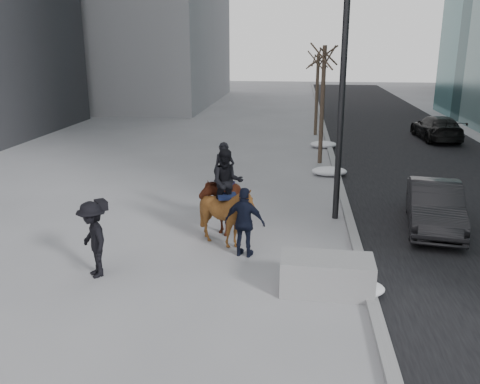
# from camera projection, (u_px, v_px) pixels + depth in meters

# --- Properties ---
(ground) EXTENTS (120.00, 120.00, 0.00)m
(ground) POSITION_uv_depth(u_px,v_px,m) (234.00, 267.00, 12.01)
(ground) COLOR gray
(ground) RESTS_ON ground
(road) EXTENTS (8.00, 90.00, 0.01)m
(road) POSITION_uv_depth(u_px,v_px,m) (434.00, 172.00, 20.78)
(road) COLOR black
(road) RESTS_ON ground
(curb) EXTENTS (0.25, 90.00, 0.12)m
(curb) POSITION_uv_depth(u_px,v_px,m) (335.00, 168.00, 21.20)
(curb) COLOR gray
(curb) RESTS_ON ground
(planter) EXTENTS (1.96, 1.03, 0.77)m
(planter) POSITION_uv_depth(u_px,v_px,m) (327.00, 275.00, 10.72)
(planter) COLOR gray
(planter) RESTS_ON ground
(car_near) EXTENTS (1.99, 4.15, 1.31)m
(car_near) POSITION_uv_depth(u_px,v_px,m) (435.00, 206.00, 14.36)
(car_near) COLOR black
(car_near) RESTS_ON ground
(car_far) EXTENTS (2.11, 4.64, 1.32)m
(car_far) POSITION_uv_depth(u_px,v_px,m) (437.00, 128.00, 27.51)
(car_far) COLOR black
(car_far) RESTS_ON ground
(tree_near) EXTENTS (1.20, 1.20, 5.55)m
(tree_near) POSITION_uv_depth(u_px,v_px,m) (322.00, 99.00, 21.61)
(tree_near) COLOR #362C20
(tree_near) RESTS_ON ground
(tree_far) EXTENTS (1.20, 1.20, 5.02)m
(tree_far) POSITION_uv_depth(u_px,v_px,m) (317.00, 90.00, 28.51)
(tree_far) COLOR #3C3123
(tree_far) RESTS_ON ground
(mounted_left) EXTENTS (1.10, 1.99, 2.45)m
(mounted_left) POSITION_uv_depth(u_px,v_px,m) (224.00, 197.00, 14.31)
(mounted_left) COLOR #481C0E
(mounted_left) RESTS_ON ground
(mounted_right) EXTENTS (1.64, 1.76, 2.53)m
(mounted_right) POSITION_uv_depth(u_px,v_px,m) (227.00, 208.00, 13.04)
(mounted_right) COLOR #4A290E
(mounted_right) RESTS_ON ground
(feeder) EXTENTS (1.10, 0.97, 1.75)m
(feeder) POSITION_uv_depth(u_px,v_px,m) (245.00, 222.00, 12.40)
(feeder) COLOR black
(feeder) RESTS_ON ground
(camera_crew) EXTENTS (1.21, 1.29, 1.75)m
(camera_crew) POSITION_uv_depth(u_px,v_px,m) (93.00, 239.00, 11.33)
(camera_crew) COLOR black
(camera_crew) RESTS_ON ground
(lamppost) EXTENTS (0.25, 0.80, 9.09)m
(lamppost) POSITION_uv_depth(u_px,v_px,m) (345.00, 47.00, 13.93)
(lamppost) COLOR black
(lamppost) RESTS_ON ground
(snow_piles) EXTENTS (1.40, 16.44, 0.35)m
(snow_piles) POSITION_uv_depth(u_px,v_px,m) (330.00, 175.00, 19.62)
(snow_piles) COLOR silver
(snow_piles) RESTS_ON ground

